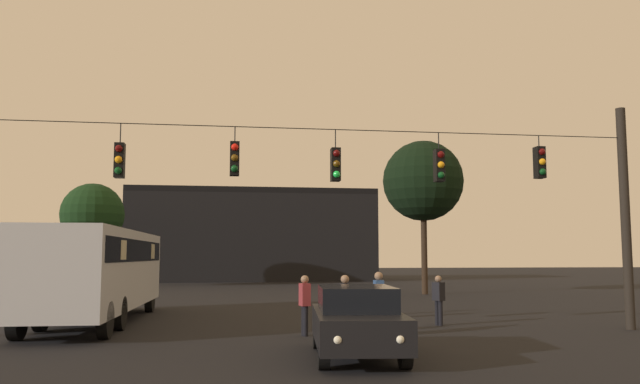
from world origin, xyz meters
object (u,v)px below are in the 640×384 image
at_px(pedestrian_crossing_center, 439,297).
at_px(pedestrian_crossing_right, 379,299).
at_px(car_near_right, 357,320).
at_px(tree_left_silhouette, 423,181).
at_px(pedestrian_near_bus, 345,303).
at_px(city_bus, 99,266).
at_px(tree_behind_building, 93,215).
at_px(pedestrian_crossing_left, 305,302).

height_order(pedestrian_crossing_center, pedestrian_crossing_right, pedestrian_crossing_right).
relative_size(car_near_right, tree_left_silhouette, 0.50).
xyz_separation_m(pedestrian_near_bus, tree_left_silhouette, (8.12, 18.61, 5.56)).
distance_m(city_bus, tree_behind_building, 25.27).
bearing_deg(pedestrian_crossing_center, pedestrian_near_bus, -141.43).
xyz_separation_m(car_near_right, tree_behind_building, (-12.23, 32.60, 4.29)).
distance_m(pedestrian_crossing_left, pedestrian_near_bus, 1.29).
height_order(city_bus, pedestrian_near_bus, city_bus).
distance_m(pedestrian_crossing_left, tree_behind_building, 31.26).
height_order(pedestrian_near_bus, tree_left_silhouette, tree_left_silhouette).
relative_size(city_bus, car_near_right, 2.48).
bearing_deg(tree_behind_building, pedestrian_crossing_right, -64.72).
distance_m(car_near_right, tree_left_silhouette, 23.90).
bearing_deg(pedestrian_near_bus, pedestrian_crossing_left, 139.15).
bearing_deg(city_bus, car_near_right, -49.24).
bearing_deg(pedestrian_near_bus, car_near_right, -95.77).
height_order(city_bus, car_near_right, city_bus).
bearing_deg(city_bus, pedestrian_crossing_center, -11.80).
distance_m(pedestrian_crossing_left, pedestrian_crossing_center, 4.94).
height_order(pedestrian_crossing_right, pedestrian_near_bus, pedestrian_crossing_right).
bearing_deg(pedestrian_crossing_left, pedestrian_crossing_right, -3.24).
height_order(car_near_right, pedestrian_crossing_left, pedestrian_crossing_left).
bearing_deg(pedestrian_crossing_center, city_bus, 168.20).
bearing_deg(city_bus, tree_behind_building, 102.09).
height_order(car_near_right, pedestrian_crossing_center, pedestrian_crossing_center).
height_order(pedestrian_crossing_right, tree_behind_building, tree_behind_building).
relative_size(city_bus, pedestrian_near_bus, 6.58).
distance_m(tree_left_silhouette, tree_behind_building, 23.44).
xyz_separation_m(city_bus, pedestrian_crossing_center, (10.83, -2.26, -0.99)).
distance_m(pedestrian_crossing_center, pedestrian_crossing_right, 3.23).
xyz_separation_m(city_bus, pedestrian_crossing_left, (6.31, -4.25, -0.93)).
bearing_deg(pedestrian_crossing_left, pedestrian_crossing_center, 23.70).
relative_size(pedestrian_crossing_right, pedestrian_near_bus, 1.04).
height_order(city_bus, tree_left_silhouette, tree_left_silhouette).
relative_size(pedestrian_crossing_center, tree_behind_building, 0.21).
bearing_deg(pedestrian_crossing_right, tree_behind_building, 115.28).
relative_size(pedestrian_near_bus, tree_behind_building, 0.23).
relative_size(pedestrian_near_bus, tree_left_silhouette, 0.19).
relative_size(pedestrian_crossing_center, pedestrian_near_bus, 0.93).
bearing_deg(tree_behind_building, city_bus, -77.91).
bearing_deg(tree_behind_building, pedestrian_near_bus, -67.04).
relative_size(pedestrian_crossing_right, tree_left_silhouette, 0.20).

